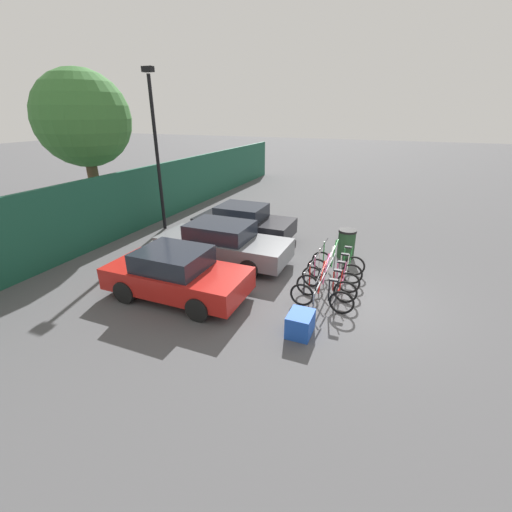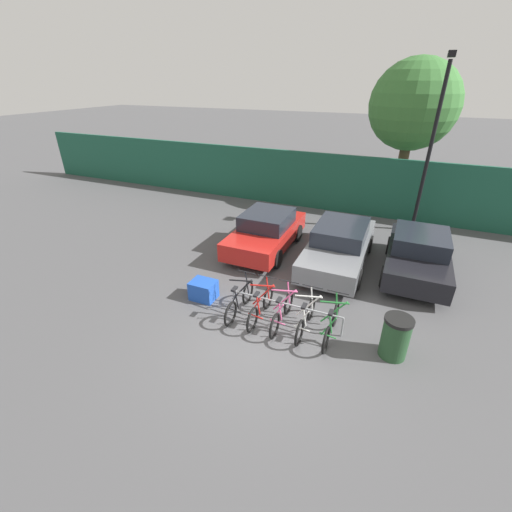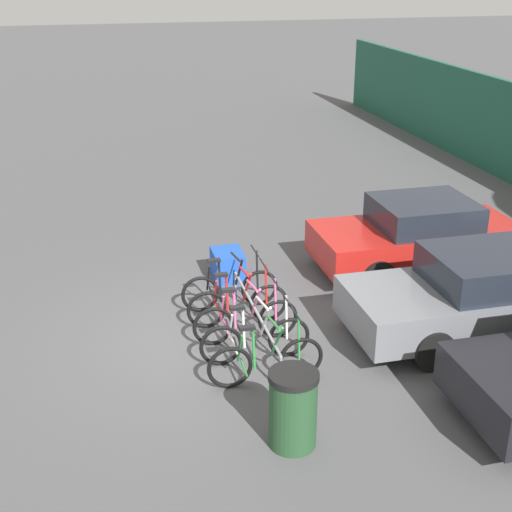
{
  "view_description": "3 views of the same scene",
  "coord_description": "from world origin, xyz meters",
  "px_view_note": "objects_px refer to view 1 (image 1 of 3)",
  "views": [
    {
      "loc": [
        -8.81,
        -0.88,
        4.86
      ],
      "look_at": [
        -0.68,
        2.49,
        1.12
      ],
      "focal_mm": 24.0,
      "sensor_mm": 36.0,
      "label": 1
    },
    {
      "loc": [
        2.43,
        -6.14,
        5.64
      ],
      "look_at": [
        -1.18,
        2.17,
        0.89
      ],
      "focal_mm": 24.0,
      "sensor_mm": 36.0,
      "label": 2
    },
    {
      "loc": [
        9.97,
        -1.73,
        5.67
      ],
      "look_at": [
        -0.17,
        0.8,
        1.27
      ],
      "focal_mm": 50.0,
      "sensor_mm": 36.0,
      "label": 3
    }
  ],
  "objects_px": {
    "car_grey": "(223,243)",
    "cargo_crate": "(300,324)",
    "bike_rack": "(326,274)",
    "lamp_post": "(156,145)",
    "trash_bin": "(346,243)",
    "bicycle_white": "(334,270)",
    "tree_behind_hoarding": "(83,120)",
    "bicycle_black": "(321,297)",
    "bicycle_green": "(338,262)",
    "bicycle_pink": "(330,278)",
    "car_black": "(244,222)",
    "bicycle_red": "(326,287)",
    "car_red": "(177,274)"
  },
  "relations": [
    {
      "from": "car_grey",
      "to": "cargo_crate",
      "type": "xyz_separation_m",
      "value": [
        -3.08,
        -3.62,
        -0.42
      ]
    },
    {
      "from": "bike_rack",
      "to": "lamp_post",
      "type": "bearing_deg",
      "value": 69.83
    },
    {
      "from": "lamp_post",
      "to": "trash_bin",
      "type": "height_order",
      "value": "lamp_post"
    },
    {
      "from": "bicycle_white",
      "to": "tree_behind_hoarding",
      "type": "distance_m",
      "value": 11.63
    },
    {
      "from": "bicycle_black",
      "to": "bicycle_green",
      "type": "xyz_separation_m",
      "value": [
        2.44,
        0.0,
        0.0
      ]
    },
    {
      "from": "bicycle_black",
      "to": "tree_behind_hoarding",
      "type": "xyz_separation_m",
      "value": [
        3.21,
        10.77,
        4.16
      ]
    },
    {
      "from": "bicycle_pink",
      "to": "car_grey",
      "type": "height_order",
      "value": "car_grey"
    },
    {
      "from": "car_black",
      "to": "tree_behind_hoarding",
      "type": "bearing_deg",
      "value": 98.84
    },
    {
      "from": "car_black",
      "to": "car_grey",
      "type": "bearing_deg",
      "value": -172.6
    },
    {
      "from": "car_grey",
      "to": "cargo_crate",
      "type": "relative_size",
      "value": 6.47
    },
    {
      "from": "bicycle_red",
      "to": "car_red",
      "type": "bearing_deg",
      "value": 113.2
    },
    {
      "from": "bicycle_white",
      "to": "bicycle_black",
      "type": "bearing_deg",
      "value": 177.31
    },
    {
      "from": "bicycle_pink",
      "to": "bicycle_white",
      "type": "distance_m",
      "value": 0.62
    },
    {
      "from": "bicycle_black",
      "to": "bicycle_pink",
      "type": "bearing_deg",
      "value": 2.21
    },
    {
      "from": "bike_rack",
      "to": "bicycle_pink",
      "type": "height_order",
      "value": "bicycle_pink"
    },
    {
      "from": "bicycle_green",
      "to": "car_grey",
      "type": "xyz_separation_m",
      "value": [
        -0.61,
        3.83,
        0.31
      ]
    },
    {
      "from": "bicycle_green",
      "to": "car_grey",
      "type": "relative_size",
      "value": 0.38
    },
    {
      "from": "bicycle_black",
      "to": "car_red",
      "type": "bearing_deg",
      "value": 104.08
    },
    {
      "from": "bicycle_red",
      "to": "trash_bin",
      "type": "height_order",
      "value": "bicycle_red"
    },
    {
      "from": "bicycle_white",
      "to": "car_grey",
      "type": "distance_m",
      "value": 3.85
    },
    {
      "from": "car_grey",
      "to": "trash_bin",
      "type": "height_order",
      "value": "car_grey"
    },
    {
      "from": "car_red",
      "to": "cargo_crate",
      "type": "bearing_deg",
      "value": -96.6
    },
    {
      "from": "bicycle_black",
      "to": "car_grey",
      "type": "height_order",
      "value": "car_grey"
    },
    {
      "from": "car_red",
      "to": "bike_rack",
      "type": "bearing_deg",
      "value": -61.49
    },
    {
      "from": "bicycle_white",
      "to": "bicycle_green",
      "type": "xyz_separation_m",
      "value": [
        0.63,
        0.0,
        0.0
      ]
    },
    {
      "from": "lamp_post",
      "to": "trash_bin",
      "type": "bearing_deg",
      "value": -91.62
    },
    {
      "from": "bicycle_red",
      "to": "bicycle_white",
      "type": "height_order",
      "value": "same"
    },
    {
      "from": "bicycle_pink",
      "to": "bicycle_white",
      "type": "bearing_deg",
      "value": 2.61
    },
    {
      "from": "bicycle_black",
      "to": "bicycle_green",
      "type": "distance_m",
      "value": 2.44
    },
    {
      "from": "car_red",
      "to": "trash_bin",
      "type": "distance_m",
      "value": 6.13
    },
    {
      "from": "bike_rack",
      "to": "tree_behind_hoarding",
      "type": "relative_size",
      "value": 0.46
    },
    {
      "from": "bicycle_black",
      "to": "bicycle_pink",
      "type": "distance_m",
      "value": 1.19
    },
    {
      "from": "bicycle_pink",
      "to": "trash_bin",
      "type": "distance_m",
      "value": 2.68
    },
    {
      "from": "bicycle_red",
      "to": "bike_rack",
      "type": "bearing_deg",
      "value": 16.73
    },
    {
      "from": "bike_rack",
      "to": "bicycle_black",
      "type": "xyz_separation_m",
      "value": [
        -1.22,
        -0.15,
        -0.1
      ]
    },
    {
      "from": "trash_bin",
      "to": "tree_behind_hoarding",
      "type": "distance_m",
      "value": 11.55
    },
    {
      "from": "trash_bin",
      "to": "cargo_crate",
      "type": "xyz_separation_m",
      "value": [
        -5.12,
        0.25,
        -0.24
      ]
    },
    {
      "from": "bicycle_pink",
      "to": "car_grey",
      "type": "bearing_deg",
      "value": 83.16
    },
    {
      "from": "bicycle_white",
      "to": "bicycle_green",
      "type": "bearing_deg",
      "value": -2.69
    },
    {
      "from": "bicycle_black",
      "to": "bicycle_red",
      "type": "relative_size",
      "value": 1.0
    },
    {
      "from": "bicycle_red",
      "to": "bicycle_pink",
      "type": "height_order",
      "value": "same"
    },
    {
      "from": "bicycle_pink",
      "to": "car_black",
      "type": "relative_size",
      "value": 0.43
    },
    {
      "from": "car_grey",
      "to": "lamp_post",
      "type": "distance_m",
      "value": 5.53
    },
    {
      "from": "bicycle_pink",
      "to": "bicycle_white",
      "type": "xyz_separation_m",
      "value": [
        0.62,
        0.0,
        0.0
      ]
    },
    {
      "from": "bicycle_green",
      "to": "cargo_crate",
      "type": "xyz_separation_m",
      "value": [
        -3.69,
        0.22,
        -0.1
      ]
    },
    {
      "from": "bicycle_red",
      "to": "bicycle_pink",
      "type": "bearing_deg",
      "value": 3.15
    },
    {
      "from": "trash_bin",
      "to": "car_grey",
      "type": "bearing_deg",
      "value": 117.8
    },
    {
      "from": "trash_bin",
      "to": "cargo_crate",
      "type": "height_order",
      "value": "trash_bin"
    },
    {
      "from": "bike_rack",
      "to": "car_grey",
      "type": "height_order",
      "value": "car_grey"
    },
    {
      "from": "bicycle_pink",
      "to": "bicycle_green",
      "type": "distance_m",
      "value": 1.25
    }
  ]
}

